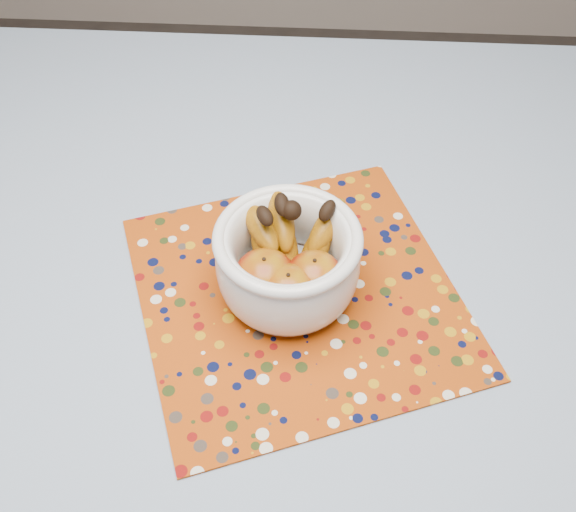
{
  "coord_description": "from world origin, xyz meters",
  "views": [
    {
      "loc": [
        0.1,
        -0.57,
        1.5
      ],
      "look_at": [
        0.06,
        0.01,
        0.83
      ],
      "focal_mm": 42.0,
      "sensor_mm": 36.0,
      "label": 1
    }
  ],
  "objects": [
    {
      "name": "placemat",
      "position": [
        0.08,
        -0.0,
        0.76
      ],
      "size": [
        0.55,
        0.55,
        0.0
      ],
      "primitive_type": "cube",
      "rotation": [
        0.0,
        0.0,
        0.36
      ],
      "color": "#993808",
      "rests_on": "tablecloth"
    },
    {
      "name": "fruit_bowl",
      "position": [
        0.06,
        0.01,
        0.83
      ],
      "size": [
        0.21,
        0.2,
        0.14
      ],
      "color": "white",
      "rests_on": "placemat"
    },
    {
      "name": "table",
      "position": [
        0.0,
        0.0,
        0.67
      ],
      "size": [
        1.2,
        1.2,
        0.75
      ],
      "color": "brown",
      "rests_on": "ground"
    },
    {
      "name": "tablecloth",
      "position": [
        0.0,
        0.0,
        0.76
      ],
      "size": [
        1.32,
        1.32,
        0.01
      ],
      "primitive_type": "cube",
      "color": "slate",
      "rests_on": "table"
    }
  ]
}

